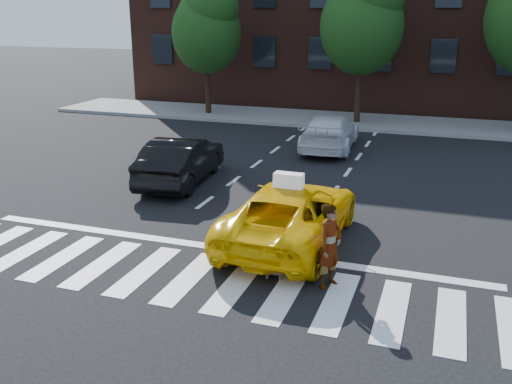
% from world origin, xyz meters
% --- Properties ---
extents(ground, '(120.00, 120.00, 0.00)m').
position_xyz_m(ground, '(0.00, 0.00, 0.00)').
color(ground, black).
rests_on(ground, ground).
extents(crosswalk, '(13.00, 2.40, 0.01)m').
position_xyz_m(crosswalk, '(0.00, 0.00, 0.01)').
color(crosswalk, silver).
rests_on(crosswalk, ground).
extents(stop_line, '(12.00, 0.30, 0.01)m').
position_xyz_m(stop_line, '(0.00, 1.60, 0.01)').
color(stop_line, silver).
rests_on(stop_line, ground).
extents(sidewalk_far, '(30.00, 4.00, 0.15)m').
position_xyz_m(sidewalk_far, '(0.00, 17.50, 0.07)').
color(sidewalk_far, slate).
rests_on(sidewalk_far, ground).
extents(tree_left, '(3.39, 3.38, 6.50)m').
position_xyz_m(tree_left, '(-6.97, 17.00, 4.44)').
color(tree_left, black).
rests_on(tree_left, ground).
extents(tree_mid, '(3.69, 3.69, 7.10)m').
position_xyz_m(tree_mid, '(0.53, 17.00, 4.85)').
color(tree_mid, black).
rests_on(tree_mid, ground).
extents(taxi, '(2.42, 5.01, 1.37)m').
position_xyz_m(taxi, '(1.40, 2.50, 0.69)').
color(taxi, '#FFC405').
rests_on(taxi, ground).
extents(black_sedan, '(1.98, 4.46, 1.42)m').
position_xyz_m(black_sedan, '(-3.07, 5.96, 0.71)').
color(black_sedan, black).
rests_on(black_sedan, ground).
extents(white_suv, '(2.13, 4.67, 1.32)m').
position_xyz_m(white_suv, '(0.31, 11.83, 0.66)').
color(white_suv, silver).
rests_on(white_suv, ground).
extents(woman, '(0.59, 0.71, 1.68)m').
position_xyz_m(woman, '(2.71, 0.60, 0.84)').
color(woman, '#999999').
rests_on(woman, ground).
extents(dog, '(0.65, 0.25, 0.37)m').
position_xyz_m(dog, '(1.57, 0.56, 0.22)').
color(dog, '#8E6948').
rests_on(dog, ground).
extents(taxi_sign, '(0.66, 0.30, 0.32)m').
position_xyz_m(taxi_sign, '(1.40, 2.30, 1.53)').
color(taxi_sign, white).
rests_on(taxi_sign, taxi).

